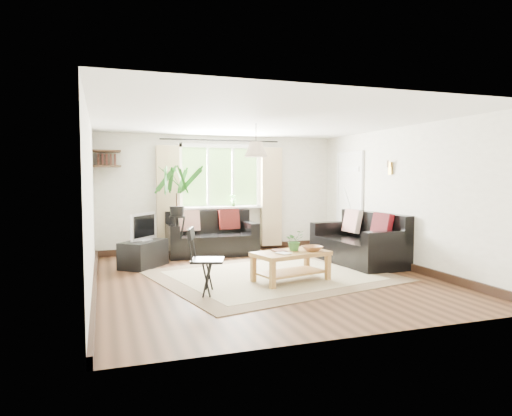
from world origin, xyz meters
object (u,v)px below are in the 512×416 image
object	(u,v)px
coffee_table	(291,267)
tv_stand	(144,254)
sofa_back	(212,234)
folding_chair	(208,261)
palm_stand	(177,213)
sofa_right	(358,239)

from	to	relation	value
coffee_table	tv_stand	world-z (taller)	tv_stand
coffee_table	sofa_back	bearing A→B (deg)	102.34
sofa_back	coffee_table	bearing A→B (deg)	-77.45
tv_stand	folding_chair	bearing A→B (deg)	-123.66
palm_stand	folding_chair	size ratio (longest dim) A/B	2.00
tv_stand	folding_chair	xyz separation A→B (m)	(0.64, -2.15, 0.21)
tv_stand	palm_stand	world-z (taller)	palm_stand
coffee_table	tv_stand	size ratio (longest dim) A/B	1.30
coffee_table	tv_stand	bearing A→B (deg)	137.16
sofa_back	folding_chair	world-z (taller)	folding_chair
tv_stand	folding_chair	world-z (taller)	folding_chair
folding_chair	sofa_right	bearing A→B (deg)	-49.41
palm_stand	tv_stand	bearing A→B (deg)	-141.68
sofa_back	tv_stand	bearing A→B (deg)	-149.11
coffee_table	folding_chair	size ratio (longest dim) A/B	1.24
coffee_table	folding_chair	world-z (taller)	folding_chair
coffee_table	sofa_right	bearing A→B (deg)	29.16
sofa_right	palm_stand	size ratio (longest dim) A/B	1.04
tv_stand	palm_stand	distance (m)	1.07
sofa_back	tv_stand	xyz separation A→B (m)	(-1.39, -0.82, -0.18)
sofa_back	tv_stand	size ratio (longest dim) A/B	2.07
sofa_right	coffee_table	size ratio (longest dim) A/B	1.67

